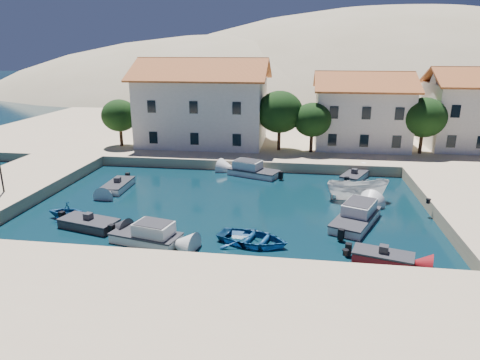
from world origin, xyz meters
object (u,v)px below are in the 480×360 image
Objects in this scene: cabin_cruiser_east at (356,218)px; building_left at (203,101)px; building_right at (472,108)px; rowboat_south at (253,243)px; building_mid at (361,109)px; boat_east at (357,200)px; cabin_cruiser_south at (146,235)px.

building_left is at bearing 59.97° from cabin_cruiser_east.
building_left is 30.07m from building_right.
building_mid is at bearing -5.76° from rowboat_south.
boat_east reaches higher than rowboat_south.
building_left is 25.83m from cabin_cruiser_south.
cabin_cruiser_south is at bearing -121.53° from building_mid.
building_left is 3.10× the size of cabin_cruiser_south.
building_mid is at bearing -175.24° from building_right.
cabin_cruiser_east reaches higher than boat_east.
building_mid is 1.79× the size of cabin_cruiser_east.
rowboat_south is 11.85m from boat_east.
boat_east is at bearing 48.53° from cabin_cruiser_south.
boat_east is at bearing 15.31° from cabin_cruiser_east.
rowboat_south is at bearing 144.10° from cabin_cruiser_east.
building_mid is 2.31× the size of rowboat_south.
cabin_cruiser_south is at bearing 111.33° from rowboat_south.
rowboat_south is (8.64, -24.37, -5.94)m from building_left.
rowboat_south is (-9.36, -25.37, -5.22)m from building_mid.
boat_east is (-1.95, -16.13, -5.22)m from building_mid.
building_mid is 2.22× the size of cabin_cruiser_south.
cabin_cruiser_east is (-14.62, -22.27, -5.00)m from building_right.
cabin_cruiser_south is (-28.06, -27.17, -5.00)m from building_right.
rowboat_south is at bearing -110.26° from building_mid.
building_right is (30.00, 2.00, -0.46)m from building_left.
cabin_cruiser_south is (-16.06, -26.17, -4.75)m from building_mid.
building_right is at bearing 3.81° from building_left.
building_right reaches higher than building_mid.
cabin_cruiser_east is at bearing -97.03° from building_mid.
building_mid is at bearing 3.18° from building_left.
building_left is at bearing -176.82° from building_mid.
cabin_cruiser_south is 1.04× the size of rowboat_south.
building_right is 27.10m from cabin_cruiser_east.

